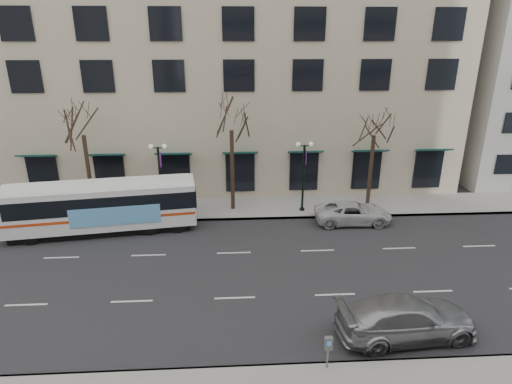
{
  "coord_description": "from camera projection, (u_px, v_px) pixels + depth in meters",
  "views": [
    {
      "loc": [
        0.03,
        -20.19,
        12.24
      ],
      "look_at": [
        1.29,
        1.84,
        4.0
      ],
      "focal_mm": 30.0,
      "sensor_mm": 36.0,
      "label": 1
    }
  ],
  "objects": [
    {
      "name": "city_bus",
      "position": [
        102.0,
        206.0,
        27.53
      ],
      "size": [
        12.3,
        4.25,
        3.27
      ],
      "rotation": [
        0.0,
        0.0,
        0.14
      ],
      "color": "white",
      "rests_on": "ground"
    },
    {
      "name": "ground",
      "position": [
        234.0,
        273.0,
        23.17
      ],
      "size": [
        160.0,
        160.0,
        0.0
      ],
      "primitive_type": "plane",
      "color": "black",
      "rests_on": "ground"
    },
    {
      "name": "lamp_post_right",
      "position": [
        304.0,
        173.0,
        30.07
      ],
      "size": [
        1.22,
        0.45,
        5.21
      ],
      "color": "black",
      "rests_on": "ground"
    },
    {
      "name": "lamp_post_left",
      "position": [
        160.0,
        176.0,
        29.54
      ],
      "size": [
        1.22,
        0.45,
        5.21
      ],
      "color": "black",
      "rests_on": "ground"
    },
    {
      "name": "silver_car",
      "position": [
        406.0,
        318.0,
        18.13
      ],
      "size": [
        6.2,
        3.0,
        1.74
      ],
      "primitive_type": "imported",
      "rotation": [
        0.0,
        0.0,
        1.67
      ],
      "color": "#979A9E",
      "rests_on": "ground"
    },
    {
      "name": "tree_far_left",
      "position": [
        81.0,
        121.0,
        28.52
      ],
      "size": [
        3.6,
        3.6,
        8.34
      ],
      "color": "black",
      "rests_on": "ground"
    },
    {
      "name": "tree_far_mid",
      "position": [
        231.0,
        117.0,
        28.98
      ],
      "size": [
        3.6,
        3.6,
        8.55
      ],
      "color": "black",
      "rests_on": "ground"
    },
    {
      "name": "sidewalk_far",
      "position": [
        300.0,
        207.0,
        31.83
      ],
      "size": [
        80.0,
        4.0,
        0.15
      ],
      "primitive_type": "cube",
      "color": "gray",
      "rests_on": "ground"
    },
    {
      "name": "pay_station",
      "position": [
        328.0,
        346.0,
        16.12
      ],
      "size": [
        0.3,
        0.21,
        1.39
      ],
      "rotation": [
        0.0,
        0.0,
        -0.02
      ],
      "color": "slate",
      "rests_on": "sidewalk_near"
    },
    {
      "name": "building_hotel",
      "position": [
        208.0,
        36.0,
        38.5
      ],
      "size": [
        40.0,
        20.0,
        24.0
      ],
      "primitive_type": "cube",
      "color": "#C7B598",
      "rests_on": "ground"
    },
    {
      "name": "tree_far_right",
      "position": [
        375.0,
        122.0,
        29.68
      ],
      "size": [
        3.6,
        3.6,
        8.06
      ],
      "color": "black",
      "rests_on": "ground"
    },
    {
      "name": "white_pickup",
      "position": [
        353.0,
        213.0,
        29.15
      ],
      "size": [
        5.23,
        2.48,
        1.44
      ],
      "primitive_type": "imported",
      "rotation": [
        0.0,
        0.0,
        1.55
      ],
      "color": "beige",
      "rests_on": "ground"
    }
  ]
}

